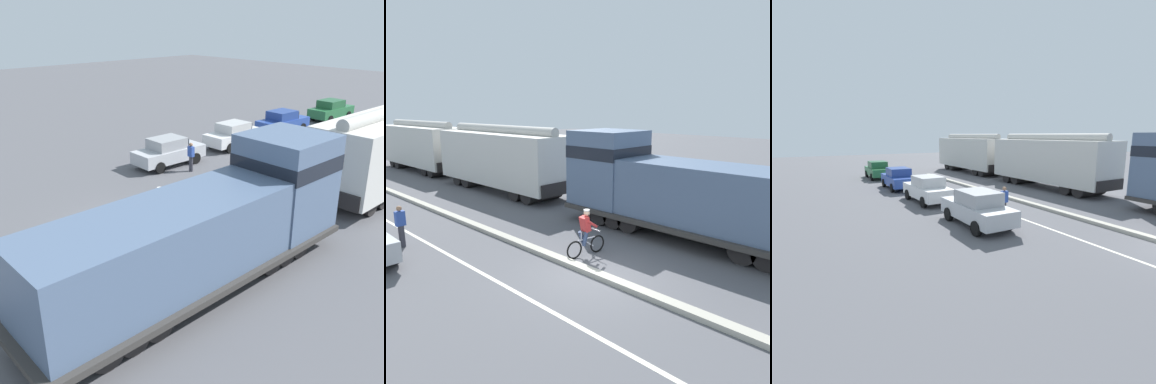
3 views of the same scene
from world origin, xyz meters
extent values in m
plane|color=#56565B|center=(0.00, 0.00, 0.00)|extent=(120.00, 120.00, 0.00)
cube|color=#B2AD9E|center=(0.00, 6.00, 0.08)|extent=(0.36, 36.00, 0.16)
cube|color=silver|center=(-2.40, 6.00, 0.00)|extent=(0.14, 36.00, 0.01)
cube|color=slate|center=(5.20, -1.26, 1.90)|extent=(2.70, 9.86, 2.40)
cube|color=slate|center=(5.20, 3.74, 2.45)|extent=(2.80, 2.80, 3.50)
cube|color=black|center=(5.20, 3.74, 3.24)|extent=(2.83, 2.83, 0.56)
cube|color=#383533|center=(5.20, -0.66, 0.70)|extent=(3.10, 11.60, 0.20)
cylinder|color=#4C4947|center=(5.20, -0.66, 0.55)|extent=(1.10, 3.00, 1.10)
cylinder|color=black|center=(5.20, 3.33, 0.50)|extent=(2.40, 1.00, 1.00)
cylinder|color=black|center=(5.20, 2.53, 0.50)|extent=(2.40, 1.00, 1.00)
cylinder|color=black|center=(5.20, 1.73, 0.50)|extent=(2.40, 1.00, 1.00)
cylinder|color=black|center=(5.20, -3.05, 0.50)|extent=(2.40, 1.00, 1.00)
cylinder|color=black|center=(5.20, -3.85, 0.50)|extent=(2.40, 1.00, 1.00)
cylinder|color=black|center=(5.20, -4.65, 0.50)|extent=(2.40, 1.00, 1.00)
cube|color=black|center=(5.20, 7.09, 0.95)|extent=(2.61, 0.10, 0.70)
cylinder|color=black|center=(5.20, 9.67, 0.45)|extent=(2.46, 0.90, 0.90)
cylinder|color=black|center=(5.20, 8.57, 0.45)|extent=(2.46, 0.90, 0.90)
cube|color=#B7BABF|center=(-4.89, 6.80, 0.67)|extent=(1.79, 4.23, 0.70)
cube|color=#9C9EA2|center=(-4.89, 6.65, 1.32)|extent=(1.54, 1.93, 0.60)
cube|color=#1E232D|center=(-4.87, 7.65, 1.27)|extent=(1.43, 0.15, 0.51)
cylinder|color=black|center=(-5.67, 8.11, 0.32)|extent=(0.23, 0.64, 0.64)
cylinder|color=black|center=(-4.06, 8.08, 0.32)|extent=(0.23, 0.64, 0.64)
cylinder|color=black|center=(-5.72, 5.51, 0.32)|extent=(0.23, 0.64, 0.64)
cylinder|color=black|center=(-4.11, 5.48, 0.32)|extent=(0.23, 0.64, 0.64)
cube|color=silver|center=(-4.95, 12.41, 0.67)|extent=(1.71, 4.20, 0.70)
cube|color=beige|center=(-4.95, 12.26, 1.32)|extent=(1.50, 1.90, 0.60)
cube|color=#1E232D|center=(-4.95, 13.26, 1.27)|extent=(1.43, 0.12, 0.51)
cylinder|color=black|center=(-5.76, 13.71, 0.32)|extent=(0.22, 0.64, 0.64)
cylinder|color=black|center=(-4.14, 13.72, 0.32)|extent=(0.22, 0.64, 0.64)
cylinder|color=black|center=(-5.75, 11.11, 0.32)|extent=(0.22, 0.64, 0.64)
cylinder|color=black|center=(-4.14, 11.11, 0.32)|extent=(0.22, 0.64, 0.64)
cube|color=#28479E|center=(-5.07, 17.81, 0.67)|extent=(1.87, 4.27, 0.70)
cube|color=navy|center=(-5.07, 17.66, 1.32)|extent=(1.58, 1.96, 0.60)
cube|color=#1E232D|center=(-5.03, 18.66, 1.27)|extent=(1.43, 0.18, 0.51)
cylinder|color=black|center=(-5.82, 19.14, 0.32)|extent=(0.25, 0.65, 0.64)
cylinder|color=black|center=(-4.21, 19.08, 0.32)|extent=(0.25, 0.65, 0.64)
cylinder|color=black|center=(-5.93, 16.54, 0.32)|extent=(0.25, 0.65, 0.64)
cylinder|color=black|center=(-4.31, 16.48, 0.32)|extent=(0.25, 0.65, 0.64)
cube|color=#286B3D|center=(-5.02, 24.31, 0.67)|extent=(1.87, 4.27, 0.70)
cube|color=#225B34|center=(-5.02, 24.17, 1.32)|extent=(1.58, 1.96, 0.60)
cube|color=#1E232D|center=(-4.98, 25.16, 1.27)|extent=(1.43, 0.18, 0.51)
cylinder|color=black|center=(-5.77, 25.65, 0.32)|extent=(0.25, 0.65, 0.64)
cylinder|color=black|center=(-4.15, 25.58, 0.32)|extent=(0.25, 0.65, 0.64)
cylinder|color=black|center=(-5.88, 23.05, 0.32)|extent=(0.25, 0.65, 0.64)
cylinder|color=black|center=(-4.26, 22.98, 0.32)|extent=(0.25, 0.65, 0.64)
torus|color=black|center=(1.56, 1.22, 0.33)|extent=(0.66, 0.16, 0.66)
torus|color=black|center=(0.52, 1.38, 0.33)|extent=(0.66, 0.16, 0.66)
cylinder|color=silver|center=(1.04, 1.30, 0.63)|extent=(0.79, 0.17, 0.05)
cylinder|color=silver|center=(1.14, 1.29, 0.45)|extent=(0.48, 0.12, 0.36)
cylinder|color=silver|center=(0.82, 1.34, 0.78)|extent=(0.04, 0.04, 0.30)
cylinder|color=silver|center=(1.48, 1.24, 0.88)|extent=(0.11, 0.48, 0.04)
cylinder|color=#38476B|center=(0.93, 1.42, 0.68)|extent=(0.32, 0.18, 0.52)
cylinder|color=#38476B|center=(0.90, 1.22, 0.68)|extent=(0.28, 0.18, 0.52)
cube|color=red|center=(0.99, 1.31, 1.20)|extent=(0.37, 0.39, 0.57)
sphere|color=beige|center=(1.06, 1.30, 1.59)|extent=(0.22, 0.22, 0.22)
cylinder|color=white|center=(1.06, 1.30, 1.69)|extent=(0.22, 0.22, 0.05)
cylinder|color=red|center=(1.21, 1.44, 1.20)|extent=(0.47, 0.16, 0.36)
cylinder|color=red|center=(1.16, 1.12, 1.20)|extent=(0.47, 0.16, 0.36)
cylinder|color=#33333D|center=(-3.22, 6.96, 0.42)|extent=(0.22, 0.22, 0.85)
cube|color=#2D4CA5|center=(-3.22, 6.96, 1.13)|extent=(0.34, 0.22, 0.56)
sphere|color=#9E7051|center=(-3.22, 6.96, 1.52)|extent=(0.20, 0.20, 0.20)
camera|label=1|loc=(13.96, -9.02, 8.04)|focal=42.00mm
camera|label=2|loc=(-8.29, -7.30, 5.22)|focal=35.00mm
camera|label=3|loc=(-12.00, -4.41, 4.09)|focal=28.00mm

